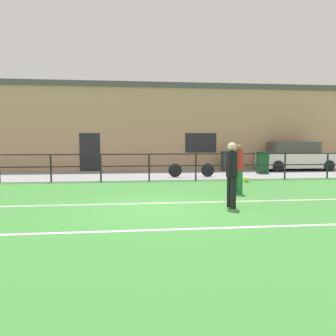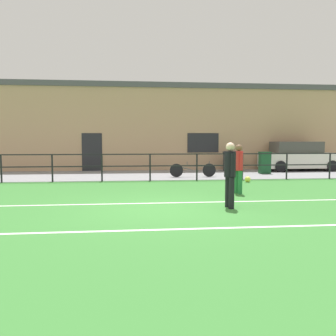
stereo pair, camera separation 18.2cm
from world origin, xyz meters
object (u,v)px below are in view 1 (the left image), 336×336
player_goalkeeper (232,171)px  bicycle_parked_0 (191,170)px  player_striker (239,166)px  parked_car_red (296,157)px  trash_bin_1 (228,161)px  trash_bin_0 (263,162)px  soccer_ball_match (247,179)px

player_goalkeeper → bicycle_parked_0: size_ratio=0.77×
player_goalkeeper → player_striker: player_goalkeeper is taller
parked_car_red → player_striker: bearing=-127.1°
player_goalkeeper → bicycle_parked_0: 7.30m
trash_bin_1 → trash_bin_0: bearing=-51.7°
parked_car_red → bicycle_parked_0: parked_car_red is taller
soccer_ball_match → trash_bin_0: trash_bin_0 is taller
player_goalkeeper → parked_car_red: 12.17m
bicycle_parked_0 → trash_bin_1: 3.95m
soccer_ball_match → parked_car_red: (4.59, 4.86, 0.66)m
parked_car_red → trash_bin_0: bearing=-149.2°
player_striker → soccer_ball_match: bearing=-36.1°
parked_car_red → trash_bin_1: size_ratio=4.02×
player_striker → soccer_ball_match: (1.32, 2.94, -0.78)m
soccer_ball_match → player_goalkeeper: bearing=-113.4°
trash_bin_0 → parked_car_red: bearing=30.8°
trash_bin_0 → bicycle_parked_0: bearing=-162.1°
player_goalkeeper → soccer_ball_match: player_goalkeeper is taller
bicycle_parked_0 → trash_bin_1: trash_bin_1 is taller
soccer_ball_match → trash_bin_1: (0.70, 5.03, 0.44)m
trash_bin_1 → soccer_ball_match: bearing=-97.9°
parked_car_red → trash_bin_1: parked_car_red is taller
bicycle_parked_0 → trash_bin_1: size_ratio=2.01×
player_goalkeeper → soccer_ball_match: size_ratio=6.93×
player_goalkeeper → player_striker: 2.45m
parked_car_red → trash_bin_0: (-2.56, -1.53, -0.21)m
parked_car_red → bicycle_parked_0: (-6.50, -2.80, -0.44)m
trash_bin_1 → player_goalkeeper: bearing=-106.1°
trash_bin_0 → trash_bin_1: (-1.33, 1.69, -0.02)m
player_striker → bicycle_parked_0: (-0.59, 5.00, -0.55)m
soccer_ball_match → player_striker: bearing=-114.2°
parked_car_red → trash_bin_0: parked_car_red is taller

